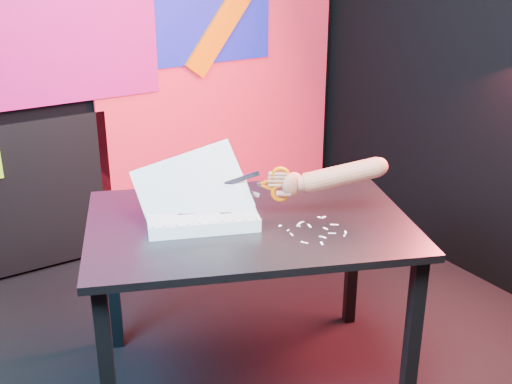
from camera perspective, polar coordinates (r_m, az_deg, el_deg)
room at (r=2.31m, az=0.65°, el=11.19°), size 3.01×3.01×2.71m
backdrop at (r=3.70m, az=-11.11°, el=8.64°), size 2.88×0.05×2.08m
work_table at (r=2.53m, az=-0.63°, el=-4.28°), size 1.46×1.23×0.75m
printout_stack at (r=2.49m, az=-4.93°, el=-1.85°), size 0.50×0.43×0.31m
scissors at (r=2.47m, az=1.76°, el=0.70°), size 0.22×0.15×0.15m
hand_forearm at (r=2.48m, az=6.88°, el=1.38°), size 0.39×0.27×0.16m
paper_clippings at (r=2.43m, az=5.46°, el=-3.27°), size 0.22×0.22×0.00m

